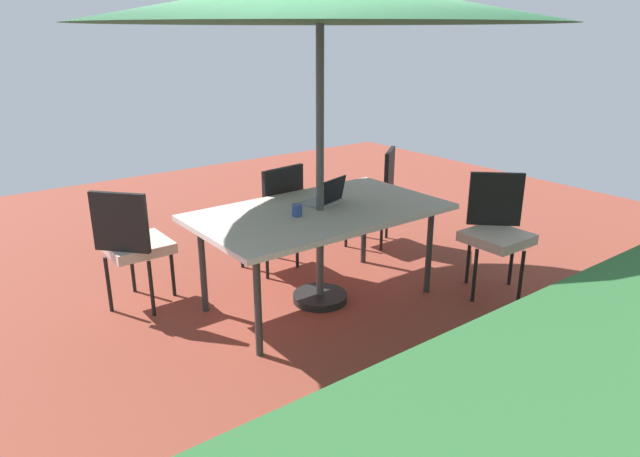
{
  "coord_description": "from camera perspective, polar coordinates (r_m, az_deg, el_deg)",
  "views": [
    {
      "loc": [
        2.53,
        3.33,
        2.08
      ],
      "look_at": [
        0.0,
        0.0,
        0.62
      ],
      "focal_mm": 31.99,
      "sensor_mm": 36.0,
      "label": 1
    }
  ],
  "objects": [
    {
      "name": "ground_plane",
      "position": [
        4.68,
        0.0,
        -7.33
      ],
      "size": [
        10.0,
        10.0,
        0.02
      ],
      "primitive_type": "cube",
      "color": "brown"
    },
    {
      "name": "chair_southeast",
      "position": [
        4.59,
        -18.2,
        -1.23
      ],
      "size": [
        0.59,
        0.58,
        0.98
      ],
      "rotation": [
        0.0,
        0.0,
        5.43
      ],
      "color": "beige",
      "rests_on": "ground_plane"
    },
    {
      "name": "patio_umbrella",
      "position": [
        4.19,
        0.0,
        21.76
      ],
      "size": [
        3.36,
        3.36,
        2.43
      ],
      "color": "#4C4C4C",
      "rests_on": "ground_plane"
    },
    {
      "name": "cup",
      "position": [
        4.22,
        -2.31,
        1.84
      ],
      "size": [
        0.08,
        0.08,
        0.09
      ],
      "primitive_type": "cylinder",
      "color": "#334C99",
      "rests_on": "dining_table"
    },
    {
      "name": "dining_table",
      "position": [
        4.4,
        0.0,
        1.29
      ],
      "size": [
        1.94,
        1.11,
        0.78
      ],
      "color": "silver",
      "rests_on": "ground_plane"
    },
    {
      "name": "laptop",
      "position": [
        4.53,
        0.49,
        3.11
      ],
      "size": [
        0.38,
        0.33,
        0.21
      ],
      "rotation": [
        0.0,
        0.0,
        0.3
      ],
      "color": "gray",
      "rests_on": "dining_table"
    },
    {
      "name": "chair_southwest",
      "position": [
        5.76,
        5.42,
        3.73
      ],
      "size": [
        0.58,
        0.58,
        0.98
      ],
      "rotation": [
        0.0,
        0.0,
        0.66
      ],
      "color": "beige",
      "rests_on": "ground_plane"
    },
    {
      "name": "chair_northwest",
      "position": [
        4.88,
        17.22,
        0.06
      ],
      "size": [
        0.59,
        0.59,
        0.98
      ],
      "rotation": [
        0.0,
        0.0,
        2.38
      ],
      "color": "beige",
      "rests_on": "ground_plane"
    },
    {
      "name": "chair_south",
      "position": [
        5.09,
        -4.74,
        1.66
      ],
      "size": [
        0.48,
        0.49,
        0.98
      ],
      "rotation": [
        0.0,
        0.0,
        0.14
      ],
      "color": "beige",
      "rests_on": "ground_plane"
    }
  ]
}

